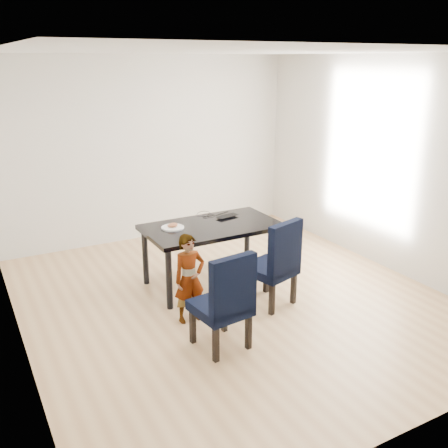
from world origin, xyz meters
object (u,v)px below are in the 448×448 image
child (189,278)px  chair_right (270,262)px  chair_left (220,299)px  laptop (225,216)px  dining_table (212,254)px  plate (173,228)px

child → chair_right: bearing=-6.6°
chair_right → child: chair_right is taller
child → chair_left: bearing=-88.2°
chair_left → laptop: chair_left is taller
dining_table → plate: bearing=165.8°
dining_table → child: child is taller
dining_table → chair_right: 0.85m
plate → laptop: size_ratio=0.91×
dining_table → chair_right: (0.31, -0.78, 0.13)m
chair_left → plate: bearing=78.0°
chair_left → plate: 1.45m
plate → laptop: 0.76m
chair_right → child: bearing=159.2°
child → laptop: (0.93, 0.93, 0.28)m
dining_table → chair_right: size_ratio=1.60×
chair_left → child: chair_left is taller
chair_left → laptop: (0.89, 1.52, 0.27)m
dining_table → chair_left: chair_left is taller
laptop → child: bearing=34.2°
dining_table → child: size_ratio=1.68×
chair_right → dining_table: bearing=95.4°
child → plate: 0.89m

